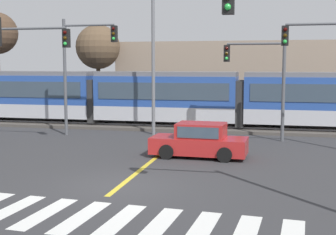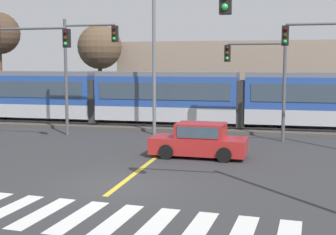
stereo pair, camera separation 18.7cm
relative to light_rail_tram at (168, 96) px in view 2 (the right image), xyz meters
name	(u,v)px [view 2 (the right image)]	position (x,y,z in m)	size (l,w,h in m)	color
ground_plane	(119,186)	(1.73, -14.59, -2.05)	(200.00, 200.00, 0.00)	#333335
track_bed	(194,127)	(1.73, 0.01, -1.96)	(120.00, 4.00, 0.18)	#4C4742
rail_near	(192,126)	(1.73, -0.71, -1.82)	(120.00, 0.08, 0.10)	#939399
rail_far	(196,123)	(1.73, 0.73, -1.82)	(120.00, 0.08, 0.10)	#939399
light_rail_tram	(168,96)	(0.00, 0.00, 0.00)	(28.00, 2.64, 3.43)	#B7BAC1
crosswalk_stripe_3	(9,209)	(-0.46, -17.73, -2.04)	(0.56, 2.80, 0.01)	silver
crosswalk_stripe_4	(43,213)	(0.64, -17.81, -2.04)	(0.56, 2.80, 0.01)	silver
crosswalk_stripe_5	(78,217)	(1.73, -17.89, -2.04)	(0.56, 2.80, 0.01)	silver
crosswalk_stripe_6	(116,221)	(2.83, -17.97, -2.04)	(0.56, 2.80, 0.01)	silver
crosswalk_stripe_7	(155,225)	(3.93, -18.05, -2.04)	(0.56, 2.80, 0.01)	silver
crosswalk_stripe_8	(197,229)	(5.02, -18.12, -2.04)	(0.56, 2.80, 0.01)	silver
crosswalk_stripe_9	(242,234)	(6.12, -18.20, -2.04)	(0.56, 2.80, 0.01)	silver
lane_centre_line	(160,155)	(1.73, -8.94, -2.04)	(0.20, 13.89, 0.01)	gold
sedan_crossing	(199,141)	(3.57, -9.08, -1.35)	(4.26, 2.04, 1.52)	#B22323
traffic_light_far_right	(263,72)	(6.10, -3.92, 1.63)	(3.25, 0.38, 5.57)	#515459
traffic_light_far_left	(82,60)	(-3.95, -4.38, 2.30)	(3.25, 0.38, 6.63)	#515459
traffic_light_mid_left	(20,62)	(-5.82, -7.85, 2.15)	(4.25, 0.38, 6.41)	#515459
traffic_light_near_right	(314,50)	(7.78, -16.40, 2.40)	(3.75, 0.38, 6.70)	#515459
street_lamp_centre	(157,40)	(0.08, -3.08, 3.43)	(2.00, 0.28, 9.81)	slate
bare_tree_west	(100,47)	(-6.75, 5.49, 3.34)	(3.46, 3.46, 7.15)	brown
building_backdrop_far	(258,78)	(5.29, 9.87, 0.89)	(22.23, 6.00, 5.86)	gray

